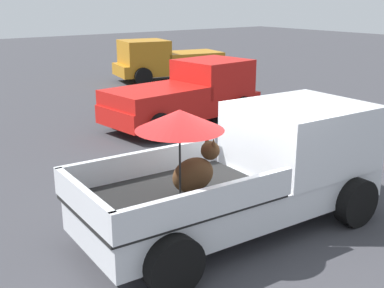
{
  "coord_description": "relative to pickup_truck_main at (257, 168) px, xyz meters",
  "views": [
    {
      "loc": [
        -4.87,
        -5.35,
        3.62
      ],
      "look_at": [
        0.13,
        1.3,
        1.1
      ],
      "focal_mm": 45.79,
      "sensor_mm": 36.0,
      "label": 1
    }
  ],
  "objects": [
    {
      "name": "ground_plane",
      "position": [
        -0.44,
        0.04,
        -0.96
      ],
      "size": [
        80.0,
        80.0,
        0.0
      ],
      "primitive_type": "plane",
      "color": "#38383D"
    },
    {
      "name": "pickup_truck_main",
      "position": [
        0.0,
        0.0,
        0.0
      ],
      "size": [
        5.14,
        2.47,
        2.18
      ],
      "rotation": [
        0.0,
        0.0,
        -0.05
      ],
      "color": "black",
      "rests_on": "ground"
    },
    {
      "name": "pickup_truck_red",
      "position": [
        3.07,
        6.0,
        -0.09
      ],
      "size": [
        4.95,
        2.53,
        1.8
      ],
      "rotation": [
        0.0,
        0.0,
        0.1
      ],
      "color": "black",
      "rests_on": "ground"
    },
    {
      "name": "pickup_truck_far",
      "position": [
        6.91,
        12.93,
        -0.09
      ],
      "size": [
        5.06,
        2.91,
        1.8
      ],
      "rotation": [
        0.0,
        0.0,
        2.94
      ],
      "color": "black",
      "rests_on": "ground"
    }
  ]
}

